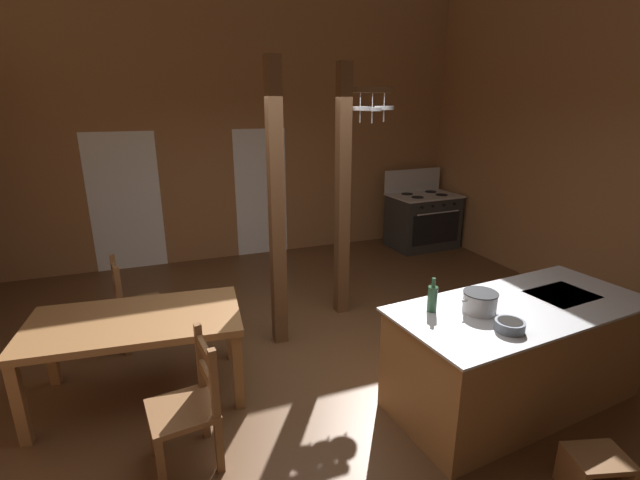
{
  "coord_description": "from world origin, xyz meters",
  "views": [
    {
      "loc": [
        -1.26,
        -3.44,
        2.44
      ],
      "look_at": [
        0.29,
        0.69,
        1.08
      ],
      "focal_mm": 25.05,
      "sensor_mm": 36.0,
      "label": 1
    }
  ],
  "objects": [
    {
      "name": "wall_back",
      "position": [
        0.0,
        3.71,
        2.25
      ],
      "size": [
        8.26,
        0.14,
        4.51
      ],
      "primitive_type": "cube",
      "color": "#93663F",
      "rests_on": "ground_plane"
    },
    {
      "name": "ladderback_chair_near_window",
      "position": [
        -1.19,
        -0.7,
        0.45
      ],
      "size": [
        0.49,
        0.49,
        0.95
      ],
      "color": "brown",
      "rests_on": "ground_plane"
    },
    {
      "name": "dining_table",
      "position": [
        -1.52,
        0.22,
        0.65
      ],
      "size": [
        1.77,
        1.05,
        0.74
      ],
      "color": "olive",
      "rests_on": "ground_plane"
    },
    {
      "name": "ground_plane",
      "position": [
        0.0,
        0.0,
        -0.05
      ],
      "size": [
        8.26,
        8.08,
        0.1
      ],
      "primitive_type": "cube",
      "color": "brown"
    },
    {
      "name": "mixing_bowl_on_counter",
      "position": [
        1.0,
        -1.25,
        0.93
      ],
      "size": [
        0.21,
        0.21,
        0.08
      ],
      "color": "slate",
      "rests_on": "kitchen_island"
    },
    {
      "name": "glazed_door_back_left",
      "position": [
        -1.68,
        3.63,
        1.02
      ],
      "size": [
        1.0,
        0.01,
        2.05
      ],
      "primitive_type": "cube",
      "color": "white",
      "rests_on": "ground_plane"
    },
    {
      "name": "kitchen_island",
      "position": [
        1.41,
        -0.96,
        0.45
      ],
      "size": [
        2.24,
        1.16,
        0.89
      ],
      "color": "olive",
      "rests_on": "ground_plane"
    },
    {
      "name": "glazed_panel_back_right",
      "position": [
        0.37,
        3.63,
        1.02
      ],
      "size": [
        0.84,
        0.01,
        2.05
      ],
      "primitive_type": "cube",
      "color": "white",
      "rests_on": "ground_plane"
    },
    {
      "name": "bottle_tall_on_counter",
      "position": [
        0.66,
        -0.8,
        1.0
      ],
      "size": [
        0.07,
        0.07,
        0.28
      ],
      "color": "#2D5638",
      "rests_on": "kitchen_island"
    },
    {
      "name": "stove_range",
      "position": [
        3.07,
        2.99,
        0.48
      ],
      "size": [
        1.18,
        0.87,
        1.32
      ],
      "color": "#2A2A2A",
      "rests_on": "ground_plane"
    },
    {
      "name": "ladderback_chair_by_post",
      "position": [
        -1.57,
        1.17,
        0.45
      ],
      "size": [
        0.5,
        0.5,
        0.95
      ],
      "color": "brown",
      "rests_on": "ground_plane"
    },
    {
      "name": "support_post_center",
      "position": [
        -0.16,
        0.71,
        1.43
      ],
      "size": [
        0.14,
        0.14,
        2.86
      ],
      "color": "brown",
      "rests_on": "ground_plane"
    },
    {
      "name": "stockpot_on_counter",
      "position": [
        1.0,
        -0.94,
        0.97
      ],
      "size": [
        0.33,
        0.26,
        0.16
      ],
      "color": "#B7BABF",
      "rests_on": "kitchen_island"
    },
    {
      "name": "support_post_with_pot_rack",
      "position": [
        0.78,
        1.14,
        1.57
      ],
      "size": [
        0.67,
        0.24,
        2.86
      ],
      "color": "brown",
      "rests_on": "ground_plane"
    },
    {
      "name": "step_stool",
      "position": [
        1.21,
        -1.91,
        0.18
      ],
      "size": [
        0.42,
        0.37,
        0.3
      ],
      "color": "brown",
      "rests_on": "ground_plane"
    }
  ]
}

